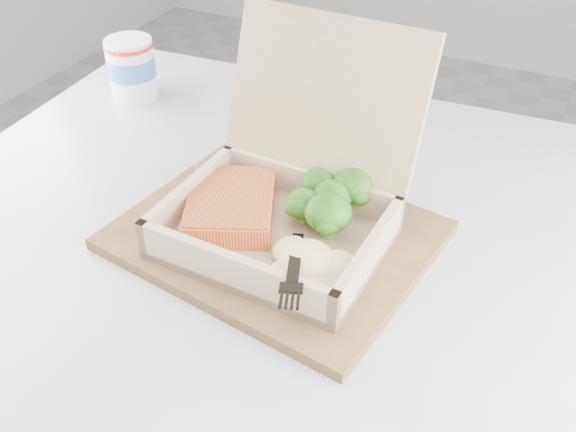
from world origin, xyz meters
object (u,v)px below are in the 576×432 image
at_px(serving_tray, 275,235).
at_px(paper_cup, 132,67).
at_px(takeout_container, 292,186).
at_px(cafe_table, 248,352).

relative_size(serving_tray, paper_cup, 3.56).
xyz_separation_m(serving_tray, paper_cup, (-0.35, 0.21, 0.04)).
bearing_deg(serving_tray, takeout_container, 61.10).
bearing_deg(cafe_table, serving_tray, 20.63).
relative_size(cafe_table, serving_tray, 2.72).
bearing_deg(paper_cup, cafe_table, -36.19).
xyz_separation_m(takeout_container, paper_cup, (-0.36, 0.19, -0.02)).
xyz_separation_m(cafe_table, paper_cup, (-0.31, 0.23, 0.24)).
bearing_deg(serving_tray, cafe_table, -159.37).
height_order(cafe_table, takeout_container, takeout_container).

